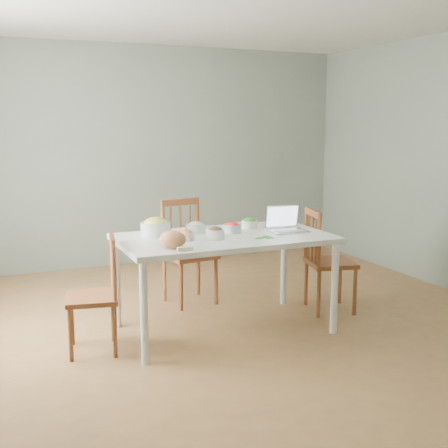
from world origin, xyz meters
name	(u,v)px	position (x,y,z in m)	size (l,w,h in m)	color
floor	(237,321)	(0.00, 0.00, 0.00)	(5.00, 5.00, 0.00)	brown
ceiling	(239,8)	(0.00, 0.00, 2.70)	(5.00, 5.00, 0.00)	white
wall_back	(155,156)	(0.00, 2.50, 1.35)	(5.00, 0.00, 2.70)	slate
dining_table	(224,283)	(-0.20, -0.15, 0.41)	(1.77, 1.00, 0.83)	white
chair_far	(190,252)	(-0.20, 0.69, 0.51)	(0.45, 0.43, 1.02)	#512811
chair_left	(91,295)	(-1.33, -0.18, 0.45)	(0.40, 0.38, 0.91)	#512811
chair_right	(331,260)	(0.94, -0.06, 0.49)	(0.43, 0.41, 0.98)	#512811
bread_boule	(172,239)	(-0.75, -0.44, 0.90)	(0.20, 0.20, 0.13)	tan
butter_stick	(185,249)	(-0.69, -0.58, 0.85)	(0.12, 0.03, 0.03)	beige
bowl_squash	(156,227)	(-0.72, 0.10, 0.90)	(0.25, 0.25, 0.15)	#EBE773
bowl_carrot	(185,235)	(-0.56, -0.21, 0.87)	(0.16, 0.16, 0.09)	#EB5B34
bowl_onion	(196,227)	(-0.37, 0.07, 0.88)	(0.17, 0.17, 0.09)	beige
bowl_mushroom	(215,233)	(-0.32, -0.25, 0.88)	(0.15, 0.15, 0.10)	black
bowl_redpep	(232,228)	(-0.08, -0.06, 0.88)	(0.15, 0.15, 0.09)	red
bowl_broccoli	(249,223)	(0.16, 0.10, 0.87)	(0.14, 0.14, 0.09)	#0C5010
flatbread	(241,225)	(0.14, 0.23, 0.84)	(0.21, 0.21, 0.02)	#CDBC86
basil_bunch	(263,237)	(0.06, -0.37, 0.84)	(0.19, 0.19, 0.02)	#265F26
laptop	(289,219)	(0.38, -0.23, 0.94)	(0.32, 0.26, 0.22)	silver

